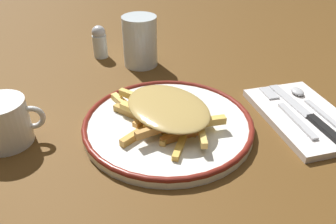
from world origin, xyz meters
TOP-DOWN VIEW (x-y plane):
  - ground_plane at (0.00, 0.00)m, footprint 2.60×2.60m
  - plate at (0.00, 0.00)m, footprint 0.29×0.29m
  - fries_heap at (-0.00, -0.00)m, footprint 0.18×0.21m
  - napkin at (0.25, -0.02)m, footprint 0.15×0.22m
  - fork at (0.22, -0.01)m, footprint 0.03×0.18m
  - knife at (0.25, -0.04)m, footprint 0.04×0.21m
  - spoon at (0.27, 0.02)m, footprint 0.03×0.15m
  - water_glass at (-0.01, 0.27)m, footprint 0.08×0.08m
  - coffee_mug at (-0.26, 0.01)m, footprint 0.11×0.08m
  - salt_shaker at (-0.11, 0.33)m, footprint 0.03×0.03m

SIDE VIEW (x-z plane):
  - ground_plane at x=0.00m, z-range 0.00..0.00m
  - napkin at x=0.25m, z-range 0.00..0.01m
  - plate at x=0.00m, z-range 0.00..0.02m
  - fork at x=0.22m, z-range 0.01..0.02m
  - knife at x=0.25m, z-range 0.01..0.02m
  - spoon at x=0.27m, z-range 0.01..0.02m
  - fries_heap at x=0.00m, z-range 0.02..0.06m
  - coffee_mug at x=-0.26m, z-range 0.00..0.08m
  - salt_shaker at x=-0.11m, z-range 0.00..0.08m
  - water_glass at x=-0.01m, z-range 0.00..0.12m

